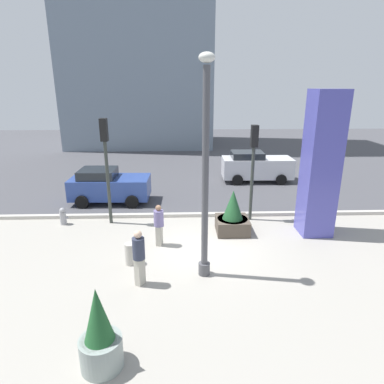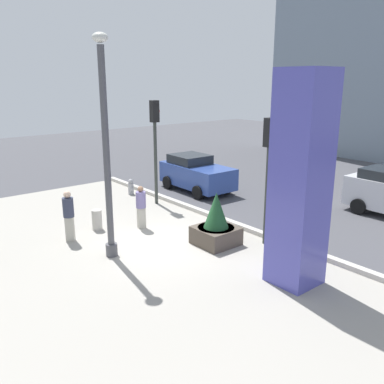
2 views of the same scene
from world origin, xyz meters
name	(u,v)px [view 2 (image 2 of 2)]	position (x,y,z in m)	size (l,w,h in m)	color
ground_plane	(242,218)	(0.00, 4.00, 0.00)	(60.00, 60.00, 0.00)	#47474C
plaza_pavement	(105,258)	(0.00, -2.00, 0.00)	(18.00, 10.00, 0.02)	#9E998E
curb_strip	(226,221)	(0.00, 3.12, 0.08)	(18.00, 0.24, 0.16)	#B7B2A8
lamp_post	(106,155)	(-0.04, -1.75, 3.18)	(0.44, 0.44, 6.53)	#4C4C51
art_pillar_blue	(300,182)	(4.59, 1.24, 2.79)	(1.18, 1.18, 5.58)	#4C4CAD
potted_plant_by_pillar	(216,224)	(1.32, 1.38, 0.69)	(1.28, 1.28, 1.78)	#4C4238
fire_hydrant	(131,187)	(-5.78, 2.42, 0.37)	(0.36, 0.26, 0.75)	#99999E
concrete_bollard	(97,220)	(-2.43, -1.02, 0.38)	(0.36, 0.36, 0.75)	#B2ADA3
traffic_light_corner	(269,160)	(2.31, 2.69, 2.83)	(0.28, 0.42, 4.15)	#333833
traffic_light_far_side	(155,135)	(-3.78, 2.52, 3.01)	(0.28, 0.42, 4.46)	#333833
car_curb_east	(196,173)	(-4.38, 5.28, 0.86)	(3.94, 2.12, 1.71)	#2D4793
pedestrian_crossing	(141,205)	(-1.56, 0.32, 0.88)	(0.43, 0.43, 1.59)	#B2AD9E
pedestrian_on_sidewalk	(69,213)	(-1.98, -2.24, 0.99)	(0.50, 0.50, 1.77)	#B2AD9E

